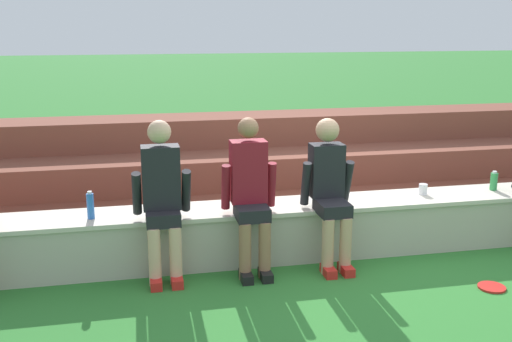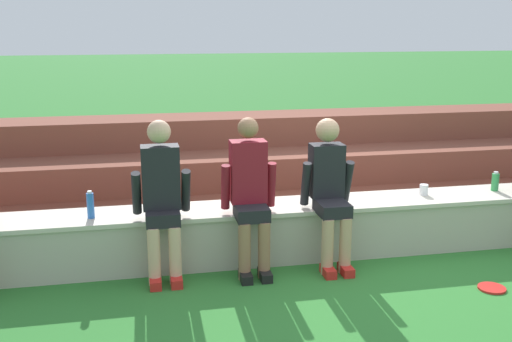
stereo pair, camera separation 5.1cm
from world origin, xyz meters
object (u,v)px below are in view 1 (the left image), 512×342
Objects in this scene: person_right_of_center at (330,188)px; water_bottle_mid_right at (494,181)px; plastic_cup_left_end at (423,189)px; person_left_of_center at (162,196)px; frisbee at (492,287)px; water_bottle_near_left at (90,206)px; person_center at (250,192)px.

water_bottle_mid_right is (1.91, 0.30, -0.12)m from person_right_of_center.
person_right_of_center is 1.16m from plastic_cup_left_end.
person_left_of_center is 7.01× the size of water_bottle_mid_right.
frisbee is at bearing -34.73° from person_right_of_center.
water_bottle_near_left is at bearing 174.55° from person_right_of_center.
person_right_of_center is at bearing -164.65° from plastic_cup_left_end.
person_left_of_center is 1.54m from person_right_of_center.
person_right_of_center is at bearing -170.92° from water_bottle_mid_right.
person_left_of_center is 0.79m from person_center.
person_center is 6.01× the size of frisbee.
person_left_of_center is at bearing -19.77° from water_bottle_near_left.
water_bottle_near_left is (-2.16, 0.21, -0.09)m from person_right_of_center.
frisbee is (1.21, -0.84, -0.73)m from person_right_of_center.
person_center reaches higher than water_bottle_near_left.
water_bottle_mid_right reaches higher than plastic_cup_left_end.
plastic_cup_left_end is at bearing 95.07° from frisbee.
person_left_of_center is 1.03× the size of person_right_of_center.
water_bottle_near_left is (-1.41, 0.21, -0.10)m from person_center.
person_left_of_center is at bearing -174.66° from water_bottle_mid_right.
water_bottle_near_left is 3.59m from frisbee.
water_bottle_mid_right is at bearing 1.38° from water_bottle_near_left.
plastic_cup_left_end is (-0.80, -0.00, -0.04)m from water_bottle_mid_right.
water_bottle_near_left reaches higher than frisbee.
water_bottle_near_left is at bearing -178.29° from plastic_cup_left_end.
person_center is at bearing 156.98° from frisbee.
person_left_of_center is 5.64× the size of water_bottle_near_left.
water_bottle_mid_right is (3.45, 0.32, -0.14)m from person_left_of_center.
person_left_of_center reaches higher than water_bottle_near_left.
person_center is 1.43m from water_bottle_near_left.
water_bottle_mid_right reaches higher than frisbee.
person_left_of_center is 1.01× the size of person_center.
person_right_of_center is 6.79× the size of water_bottle_mid_right.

